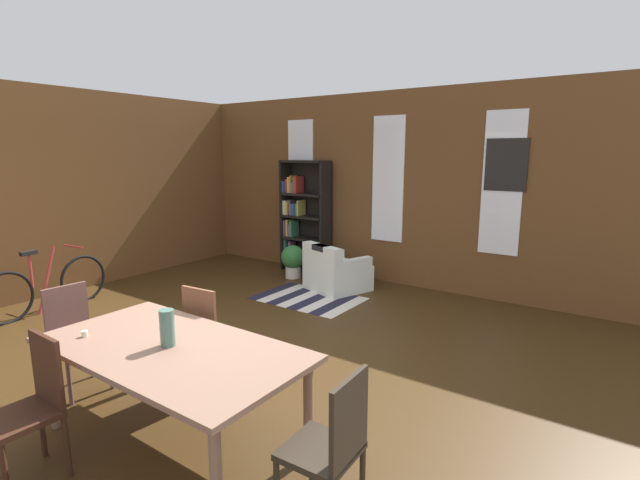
{
  "coord_description": "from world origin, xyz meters",
  "views": [
    {
      "loc": [
        3.36,
        -2.97,
        2.12
      ],
      "look_at": [
        0.41,
        1.27,
        1.14
      ],
      "focal_mm": 25.85,
      "sensor_mm": 36.0,
      "label": 1
    }
  ],
  "objects_px": {
    "dining_chair_near_left": "(32,404)",
    "dining_chair_head_right": "(332,445)",
    "dining_table": "(171,356)",
    "bookshelf_tall": "(303,215)",
    "vase_on_table": "(167,328)",
    "bicycle_second": "(47,287)",
    "potted_plant_by_shelf": "(293,259)",
    "dining_chair_head_left": "(74,335)",
    "dining_chair_far_left": "(209,331)",
    "armchair_white": "(336,273)"
  },
  "relations": [
    {
      "from": "dining_table",
      "to": "dining_chair_head_left",
      "type": "height_order",
      "value": "dining_chair_head_left"
    },
    {
      "from": "dining_table",
      "to": "dining_chair_head_left",
      "type": "relative_size",
      "value": 2.14
    },
    {
      "from": "vase_on_table",
      "to": "dining_chair_head_right",
      "type": "relative_size",
      "value": 0.28
    },
    {
      "from": "dining_chair_head_right",
      "to": "potted_plant_by_shelf",
      "type": "xyz_separation_m",
      "value": [
        -3.51,
        4.11,
        -0.19
      ]
    },
    {
      "from": "dining_table",
      "to": "dining_chair_head_left",
      "type": "bearing_deg",
      "value": 179.81
    },
    {
      "from": "dining_chair_near_left",
      "to": "potted_plant_by_shelf",
      "type": "distance_m",
      "value": 5.14
    },
    {
      "from": "bookshelf_tall",
      "to": "armchair_white",
      "type": "relative_size",
      "value": 1.97
    },
    {
      "from": "dining_table",
      "to": "bookshelf_tall",
      "type": "height_order",
      "value": "bookshelf_tall"
    },
    {
      "from": "bookshelf_tall",
      "to": "potted_plant_by_shelf",
      "type": "distance_m",
      "value": 0.89
    },
    {
      "from": "vase_on_table",
      "to": "potted_plant_by_shelf",
      "type": "bearing_deg",
      "value": 117.0
    },
    {
      "from": "dining_chair_head_left",
      "to": "dining_chair_head_right",
      "type": "xyz_separation_m",
      "value": [
        2.78,
        -0.0,
        0.0
      ]
    },
    {
      "from": "dining_chair_far_left",
      "to": "armchair_white",
      "type": "height_order",
      "value": "dining_chair_far_left"
    },
    {
      "from": "dining_chair_near_left",
      "to": "bicycle_second",
      "type": "xyz_separation_m",
      "value": [
        -3.33,
        1.62,
        -0.17
      ]
    },
    {
      "from": "armchair_white",
      "to": "bicycle_second",
      "type": "distance_m",
      "value": 4.05
    },
    {
      "from": "dining_chair_head_left",
      "to": "dining_chair_head_right",
      "type": "relative_size",
      "value": 1.0
    },
    {
      "from": "bookshelf_tall",
      "to": "armchair_white",
      "type": "distance_m",
      "value": 1.55
    },
    {
      "from": "dining_chair_head_right",
      "to": "dining_chair_head_left",
      "type": "bearing_deg",
      "value": 179.97
    },
    {
      "from": "dining_chair_head_right",
      "to": "bookshelf_tall",
      "type": "relative_size",
      "value": 0.48
    },
    {
      "from": "dining_table",
      "to": "dining_chair_near_left",
      "type": "relative_size",
      "value": 2.14
    },
    {
      "from": "armchair_white",
      "to": "bicycle_second",
      "type": "height_order",
      "value": "bicycle_second"
    },
    {
      "from": "vase_on_table",
      "to": "armchair_white",
      "type": "relative_size",
      "value": 0.27
    },
    {
      "from": "dining_chair_near_left",
      "to": "potted_plant_by_shelf",
      "type": "xyz_separation_m",
      "value": [
        -1.66,
        4.86,
        -0.19
      ]
    },
    {
      "from": "vase_on_table",
      "to": "potted_plant_by_shelf",
      "type": "relative_size",
      "value": 0.47
    },
    {
      "from": "dining_chair_far_left",
      "to": "dining_chair_head_right",
      "type": "height_order",
      "value": "same"
    },
    {
      "from": "dining_chair_far_left",
      "to": "armchair_white",
      "type": "bearing_deg",
      "value": 102.01
    },
    {
      "from": "dining_chair_head_left",
      "to": "bicycle_second",
      "type": "bearing_deg",
      "value": 160.26
    },
    {
      "from": "dining_chair_far_left",
      "to": "bookshelf_tall",
      "type": "relative_size",
      "value": 0.48
    },
    {
      "from": "dining_table",
      "to": "vase_on_table",
      "type": "distance_m",
      "value": 0.21
    },
    {
      "from": "dining_chair_head_left",
      "to": "armchair_white",
      "type": "height_order",
      "value": "dining_chair_head_left"
    },
    {
      "from": "vase_on_table",
      "to": "dining_chair_head_right",
      "type": "distance_m",
      "value": 1.46
    },
    {
      "from": "dining_table",
      "to": "bookshelf_tall",
      "type": "bearing_deg",
      "value": 116.34
    },
    {
      "from": "dining_table",
      "to": "dining_chair_head_left",
      "type": "xyz_separation_m",
      "value": [
        -1.39,
        0.0,
        -0.17
      ]
    },
    {
      "from": "dining_chair_head_right",
      "to": "dining_chair_near_left",
      "type": "distance_m",
      "value": 1.99
    },
    {
      "from": "dining_chair_head_left",
      "to": "dining_chair_far_left",
      "type": "bearing_deg",
      "value": 38.61
    },
    {
      "from": "dining_chair_head_left",
      "to": "dining_chair_head_right",
      "type": "height_order",
      "value": "same"
    },
    {
      "from": "dining_table",
      "to": "vase_on_table",
      "type": "xyz_separation_m",
      "value": [
        -0.02,
        0.0,
        0.21
      ]
    },
    {
      "from": "dining_chair_head_right",
      "to": "armchair_white",
      "type": "bearing_deg",
      "value": 122.66
    },
    {
      "from": "dining_chair_near_left",
      "to": "bookshelf_tall",
      "type": "relative_size",
      "value": 0.48
    },
    {
      "from": "dining_chair_far_left",
      "to": "bicycle_second",
      "type": "distance_m",
      "value": 3.34
    },
    {
      "from": "vase_on_table",
      "to": "bicycle_second",
      "type": "relative_size",
      "value": 0.16
    },
    {
      "from": "dining_chair_near_left",
      "to": "bicycle_second",
      "type": "relative_size",
      "value": 0.55
    },
    {
      "from": "armchair_white",
      "to": "bookshelf_tall",
      "type": "bearing_deg",
      "value": 149.12
    },
    {
      "from": "vase_on_table",
      "to": "bicycle_second",
      "type": "bearing_deg",
      "value": 167.06
    },
    {
      "from": "dining_chair_far_left",
      "to": "bicycle_second",
      "type": "height_order",
      "value": "dining_chair_far_left"
    },
    {
      "from": "bookshelf_tall",
      "to": "armchair_white",
      "type": "xyz_separation_m",
      "value": [
        1.16,
        -0.69,
        -0.75
      ]
    },
    {
      "from": "vase_on_table",
      "to": "dining_chair_far_left",
      "type": "xyz_separation_m",
      "value": [
        -0.43,
        0.75,
        -0.38
      ]
    },
    {
      "from": "dining_chair_head_right",
      "to": "dining_table",
      "type": "bearing_deg",
      "value": -179.88
    },
    {
      "from": "vase_on_table",
      "to": "armchair_white",
      "type": "bearing_deg",
      "value": 105.68
    },
    {
      "from": "dining_chair_head_right",
      "to": "bookshelf_tall",
      "type": "xyz_separation_m",
      "value": [
        -3.68,
        4.62,
        0.52
      ]
    },
    {
      "from": "dining_chair_near_left",
      "to": "dining_chair_head_right",
      "type": "bearing_deg",
      "value": 22.3
    }
  ]
}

